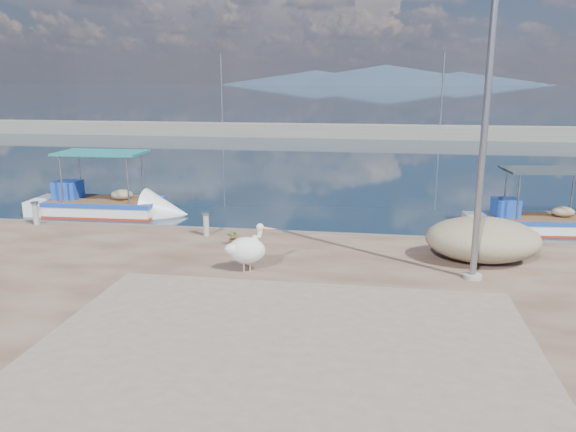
{
  "coord_description": "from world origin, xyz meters",
  "views": [
    {
      "loc": [
        2.48,
        -11.9,
        5.16
      ],
      "look_at": [
        0.0,
        3.8,
        1.3
      ],
      "focal_mm": 35.0,
      "sensor_mm": 36.0,
      "label": 1
    }
  ],
  "objects_px": {
    "pelican": "(248,249)",
    "bollard_near": "(206,223)",
    "lamp_post": "(483,141)",
    "boat_right": "(541,226)",
    "boat_left": "(104,208)"
  },
  "relations": [
    {
      "from": "pelican",
      "to": "bollard_near",
      "type": "height_order",
      "value": "pelican"
    },
    {
      "from": "boat_right",
      "to": "bollard_near",
      "type": "distance_m",
      "value": 11.65
    },
    {
      "from": "boat_left",
      "to": "pelican",
      "type": "xyz_separation_m",
      "value": [
        7.5,
        -7.22,
        0.85
      ]
    },
    {
      "from": "boat_right",
      "to": "lamp_post",
      "type": "distance_m",
      "value": 8.39
    },
    {
      "from": "boat_left",
      "to": "lamp_post",
      "type": "xyz_separation_m",
      "value": [
        12.97,
        -6.82,
        3.57
      ]
    },
    {
      "from": "lamp_post",
      "to": "boat_right",
      "type": "bearing_deg",
      "value": 63.39
    },
    {
      "from": "boat_left",
      "to": "lamp_post",
      "type": "relative_size",
      "value": 0.86
    },
    {
      "from": "pelican",
      "to": "bollard_near",
      "type": "xyz_separation_m",
      "value": [
        -2.01,
        3.04,
        -0.18
      ]
    },
    {
      "from": "boat_left",
      "to": "lamp_post",
      "type": "bearing_deg",
      "value": -29.62
    },
    {
      "from": "lamp_post",
      "to": "bollard_near",
      "type": "xyz_separation_m",
      "value": [
        -7.48,
        2.65,
        -2.9
      ]
    },
    {
      "from": "bollard_near",
      "to": "boat_right",
      "type": "bearing_deg",
      "value": 20.77
    },
    {
      "from": "boat_left",
      "to": "boat_right",
      "type": "height_order",
      "value": "boat_left"
    },
    {
      "from": "boat_right",
      "to": "lamp_post",
      "type": "relative_size",
      "value": 0.78
    },
    {
      "from": "pelican",
      "to": "lamp_post",
      "type": "xyz_separation_m",
      "value": [
        5.47,
        0.39,
        2.72
      ]
    },
    {
      "from": "bollard_near",
      "to": "pelican",
      "type": "bearing_deg",
      "value": -56.61
    }
  ]
}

